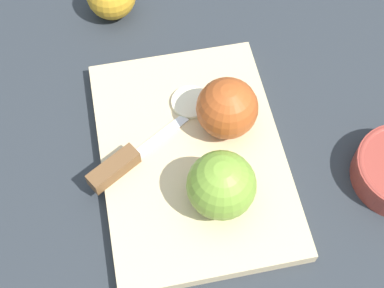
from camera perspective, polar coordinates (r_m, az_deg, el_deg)
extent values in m
plane|color=#282D33|center=(0.67, 0.00, -1.66)|extent=(4.00, 4.00, 0.00)
cube|color=#D1B789|center=(0.66, 0.00, -1.28)|extent=(0.34, 0.27, 0.02)
sphere|color=olive|center=(0.59, 3.15, -4.42)|extent=(0.08, 0.08, 0.08)
cylinder|color=beige|center=(0.59, 2.57, -4.08)|extent=(0.06, 0.05, 0.07)
sphere|color=#AD4C1E|center=(0.64, 3.77, 3.83)|extent=(0.07, 0.07, 0.07)
cylinder|color=beige|center=(0.64, 3.22, 4.06)|extent=(0.06, 0.04, 0.07)
cube|color=silver|center=(0.66, -3.29, 0.86)|extent=(0.06, 0.07, 0.00)
cube|color=brown|center=(0.63, -8.34, -2.62)|extent=(0.06, 0.06, 0.02)
cylinder|color=beige|center=(0.68, -0.07, 4.49)|extent=(0.05, 0.05, 0.01)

